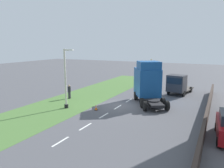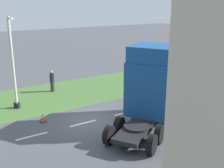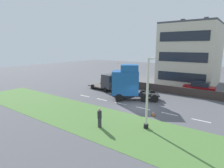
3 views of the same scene
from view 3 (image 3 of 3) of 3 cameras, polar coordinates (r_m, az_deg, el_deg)
name	(u,v)px [view 3 (image 3 of 3)]	position (r m, az deg, el deg)	size (l,w,h in m)	color
ground_plane	(138,107)	(23.10, 7.89, -7.03)	(120.00, 120.00, 0.00)	#515156
grass_verge	(108,123)	(18.37, -1.28, -11.86)	(7.00, 44.00, 0.01)	#4C7538
lane_markings	(143,108)	(22.80, 9.45, -7.32)	(0.16, 21.00, 0.00)	white
boundary_wall	(165,89)	(30.90, 15.92, -1.48)	(0.25, 24.00, 1.22)	#382D28
building_block	(191,55)	(38.79, 22.96, 8.19)	(11.88, 9.23, 12.48)	beige
lorry_cab	(127,82)	(25.75, 4.64, 0.55)	(5.43, 6.57, 5.00)	black
flatbed_truck	(108,82)	(30.94, -1.20, 0.59)	(3.03, 5.71, 2.78)	#333338
parked_car	(199,88)	(31.23, 25.02, -1.25)	(2.01, 4.53, 2.07)	maroon
lamp_post	(147,98)	(16.71, 10.72, -4.27)	(1.34, 0.43, 6.32)	black
pedestrian	(100,118)	(17.28, -3.80, -10.29)	(0.39, 0.39, 1.78)	#333338
traffic_cone_lead	(153,113)	(20.57, 12.49, -8.71)	(0.36, 0.36, 0.58)	black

